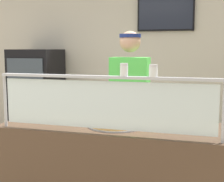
% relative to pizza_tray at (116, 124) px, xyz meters
% --- Properties ---
extents(shop_rear_unit, '(6.30, 0.13, 2.70)m').
position_rel_pizza_tray_xyz_m(shop_rear_unit, '(-0.02, 2.39, 0.39)').
color(shop_rear_unit, beige).
rests_on(shop_rear_unit, ground).
extents(serving_counter, '(1.90, 0.70, 0.95)m').
position_rel_pizza_tray_xyz_m(serving_counter, '(-0.02, 0.03, -0.49)').
color(serving_counter, '#4C3828').
rests_on(serving_counter, ground).
extents(sneeze_guard, '(1.72, 0.06, 0.44)m').
position_rel_pizza_tray_xyz_m(sneeze_guard, '(-0.02, -0.26, 0.26)').
color(sneeze_guard, '#B2B5BC').
rests_on(sneeze_guard, serving_counter).
extents(pizza_tray, '(0.46, 0.46, 0.04)m').
position_rel_pizza_tray_xyz_m(pizza_tray, '(0.00, 0.00, 0.00)').
color(pizza_tray, '#9EA0A8').
rests_on(pizza_tray, serving_counter).
extents(pizza_server, '(0.09, 0.28, 0.01)m').
position_rel_pizza_tray_xyz_m(pizza_server, '(0.03, -0.02, 0.02)').
color(pizza_server, '#ADAFB7').
rests_on(pizza_server, pizza_tray).
extents(parmesan_shaker, '(0.06, 0.06, 0.09)m').
position_rel_pizza_tray_xyz_m(parmesan_shaker, '(0.14, -0.26, 0.46)').
color(parmesan_shaker, white).
rests_on(parmesan_shaker, sneeze_guard).
extents(pepper_flake_shaker, '(0.06, 0.06, 0.09)m').
position_rel_pizza_tray_xyz_m(pepper_flake_shaker, '(0.35, -0.26, 0.46)').
color(pepper_flake_shaker, white).
rests_on(pepper_flake_shaker, sneeze_guard).
extents(worker_figure, '(0.41, 0.50, 1.76)m').
position_rel_pizza_tray_xyz_m(worker_figure, '(-0.03, 0.64, 0.04)').
color(worker_figure, '#23232D').
rests_on(worker_figure, ground).
extents(drink_fridge, '(0.68, 0.66, 1.57)m').
position_rel_pizza_tray_xyz_m(drink_fridge, '(-1.83, 1.94, -0.18)').
color(drink_fridge, black).
rests_on(drink_fridge, ground).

